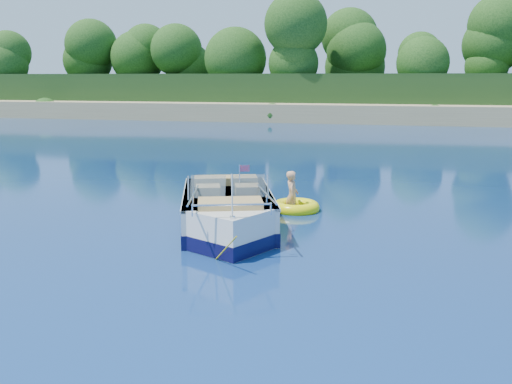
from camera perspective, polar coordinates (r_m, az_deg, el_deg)
ground at (r=13.04m, az=-4.47°, el=-5.07°), size 160.00×160.00×0.00m
shoreline at (r=75.80m, az=10.74°, el=9.16°), size 170.00×59.00×6.00m
treeline at (r=53.07m, az=9.64°, el=13.26°), size 150.00×7.12×8.19m
motorboat at (r=13.93m, az=-2.81°, el=-2.29°), size 3.35×5.86×2.03m
tow_tube at (r=16.10m, az=3.98°, el=-1.53°), size 1.67×1.67×0.36m
boy at (r=16.21m, az=3.60°, el=-1.77°), size 0.52×0.86×1.57m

